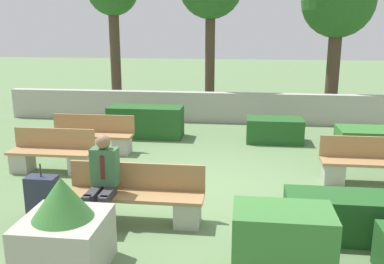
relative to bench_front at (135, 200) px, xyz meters
name	(u,v)px	position (x,y,z in m)	size (l,w,h in m)	color
ground_plane	(203,189)	(0.88, 1.38, -0.32)	(60.00, 60.00, 0.00)	#607F51
perimeter_wall	(221,107)	(0.88, 6.79, 0.12)	(12.93, 0.30, 0.88)	#ADA89E
bench_front	(135,200)	(0.00, 0.00, 0.00)	(2.03, 0.48, 0.83)	#A37A4C
bench_left_side	(91,138)	(-1.85, 3.32, -0.01)	(1.90, 0.49, 0.83)	#A37A4C
bench_right_side	(383,166)	(4.07, 2.03, 0.01)	(2.20, 0.48, 0.83)	#A37A4C
bench_back	(52,157)	(-2.16, 1.93, -0.02)	(1.65, 0.48, 0.83)	#A37A4C
person_seated_man	(103,177)	(-0.42, -0.14, 0.39)	(0.38, 0.64, 1.31)	#333338
hedge_block_mid_left	(282,242)	(2.02, -1.16, 0.08)	(1.13, 0.69, 0.80)	#3D7A38
hedge_block_mid_right	(355,217)	(3.07, -0.17, -0.02)	(1.84, 0.64, 0.61)	#235623
hedge_block_far_left	(146,122)	(-0.94, 4.82, 0.07)	(1.88, 0.75, 0.79)	#235623
hedge_block_far_right	(274,130)	(2.31, 4.73, -0.03)	(1.36, 0.77, 0.59)	#235623
planter_corner_left	(64,231)	(-0.47, -1.38, 0.18)	(0.94, 0.94, 1.15)	#ADA89E
suitcase	(43,196)	(-1.40, -0.02, -0.01)	(0.45, 0.26, 0.83)	#282D42
tree_center_right	(338,4)	(4.30, 8.29, 3.12)	(2.22, 2.22, 4.64)	#473828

